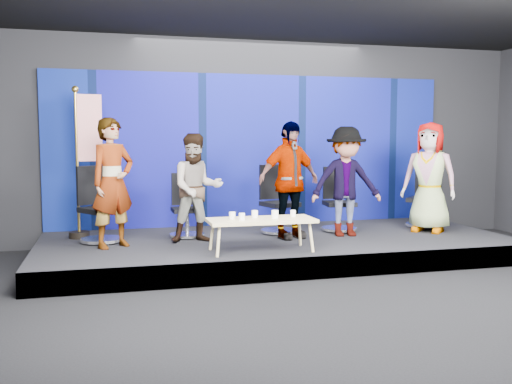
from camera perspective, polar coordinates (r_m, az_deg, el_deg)
ground at (r=6.49m, az=8.58°, el=-10.80°), size 10.00×10.00×0.00m
room_walls at (r=6.27m, az=8.90°, el=11.07°), size 10.02×8.02×3.51m
riser at (r=8.74m, az=2.08°, el=-5.51°), size 7.00×3.00×0.30m
backdrop at (r=9.98m, az=-0.30°, el=4.22°), size 7.00×0.08×2.60m
chair_a at (r=8.58m, az=-15.42°, el=-2.44°), size 0.86×0.86×1.10m
panelist_a at (r=8.06m, az=-14.13°, el=0.89°), size 0.78×0.71×1.79m
chair_b at (r=8.78m, az=-6.98°, el=-2.39°), size 0.56×0.56×0.97m
panelist_b at (r=8.26m, az=-5.95°, el=0.39°), size 0.78×0.61×1.57m
chair_c at (r=9.07m, az=2.22°, el=-1.88°), size 0.76×0.76×1.08m
panelist_c at (r=8.54m, az=3.32°, el=1.19°), size 1.11×0.70×1.76m
chair_d at (r=9.40m, az=8.24°, el=-1.76°), size 0.65×0.65×1.04m
panelist_d at (r=8.86m, az=8.99°, el=1.04°), size 1.15×0.75×1.68m
chair_e at (r=10.12m, az=16.53°, el=-1.34°), size 0.87×0.87×1.09m
panelist_e at (r=9.57m, az=16.95°, el=1.43°), size 1.00×1.01×1.76m
coffee_table at (r=7.59m, az=0.51°, el=-2.95°), size 1.42×0.61×0.44m
mug_a at (r=7.54m, az=-2.39°, el=-2.36°), size 0.08×0.08×0.10m
mug_b at (r=7.44m, az=-1.41°, el=-2.48°), size 0.08×0.08×0.09m
mug_c at (r=7.67m, az=-0.13°, el=-2.22°), size 0.08×0.08×0.10m
mug_d at (r=7.62m, az=1.91°, el=-2.24°), size 0.09×0.09×0.11m
mug_e at (r=7.80m, az=3.73°, el=-2.14°), size 0.07×0.07×0.09m
flag_stand at (r=8.94m, az=-16.72°, el=3.27°), size 0.52×0.30×2.28m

